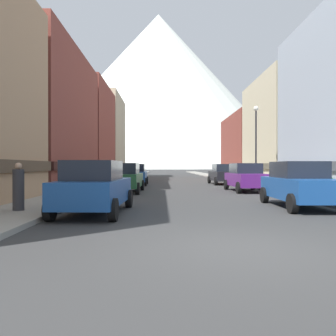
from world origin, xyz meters
name	(u,v)px	position (x,y,z in m)	size (l,w,h in m)	color
ground_plane	(241,248)	(0.00, 0.00, 0.00)	(400.00, 400.00, 0.00)	#353535
sidewalk_left	(124,178)	(-6.25, 35.00, 0.07)	(2.50, 100.00, 0.15)	gray
sidewalk_right	(224,178)	(6.25, 35.00, 0.07)	(2.50, 100.00, 0.15)	gray
storefront_left_1	(18,121)	(-12.04, 18.08, 4.86)	(9.39, 13.05, 10.06)	brown
storefront_left_2	(71,135)	(-11.65, 30.65, 5.08)	(8.60, 10.99, 10.49)	brown
storefront_left_3	(94,138)	(-11.47, 42.15, 5.66)	(8.25, 11.36, 11.68)	beige
storefront_right_2	(299,133)	(11.65, 25.43, 4.82)	(8.60, 11.19, 9.98)	beige
storefront_right_3	(261,148)	(11.78, 38.05, 4.02)	(8.85, 13.23, 8.34)	brown
car_left_0	(95,187)	(-3.80, 4.77, 0.90)	(2.21, 4.47, 1.78)	#19478C
car_left_1	(125,178)	(-3.80, 13.87, 0.90)	(2.16, 4.45, 1.78)	#265933
car_left_2	(135,174)	(-3.80, 21.57, 0.90)	(2.08, 4.41, 1.78)	#19478C
car_right_0	(300,184)	(3.80, 6.37, 0.90)	(2.14, 4.44, 1.78)	#19478C
car_right_1	(246,177)	(3.80, 14.60, 0.90)	(2.17, 4.45, 1.78)	#591E72
car_right_2	(223,174)	(3.80, 22.72, 0.90)	(2.16, 4.45, 1.78)	black
potted_plant_0	(327,183)	(7.00, 10.63, 0.73)	(0.62, 0.62, 0.98)	gray
pedestrian_0	(18,188)	(-6.25, 4.55, 0.87)	(0.36, 0.36, 1.56)	#333338
pedestrian_1	(239,173)	(6.25, 27.04, 0.89)	(0.36, 0.36, 1.60)	navy
streetlamp_right	(256,134)	(5.35, 17.89, 3.99)	(0.36, 0.36, 5.86)	black
mountain_backdrop	(159,91)	(-4.31, 260.00, 61.24)	(210.80, 210.80, 122.49)	silver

